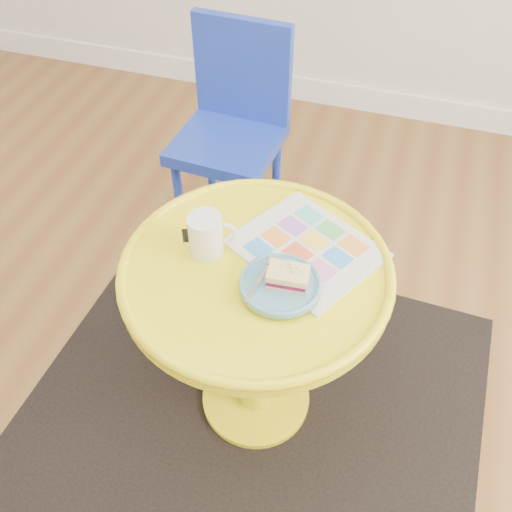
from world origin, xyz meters
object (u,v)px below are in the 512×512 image
(mug, at_px, (207,234))
(plate, at_px, (280,285))
(chair, at_px, (233,122))
(side_table, at_px, (256,313))
(newspaper, at_px, (306,248))

(mug, bearing_deg, plate, -37.86)
(chair, height_order, plate, chair)
(plate, bearing_deg, side_table, 146.05)
(side_table, xyz_separation_m, mug, (-0.12, 0.02, 0.22))
(newspaper, height_order, plate, plate)
(mug, relative_size, plate, 0.63)
(chair, xyz_separation_m, newspaper, (0.41, -0.66, 0.15))
(chair, height_order, newspaper, chair)
(mug, xyz_separation_m, plate, (0.19, -0.06, -0.04))
(side_table, distance_m, mug, 0.25)
(newspaper, relative_size, mug, 2.80)
(mug, bearing_deg, chair, 85.73)
(side_table, relative_size, mug, 5.65)
(side_table, xyz_separation_m, plate, (0.07, -0.05, 0.18))
(chair, xyz_separation_m, mug, (0.20, -0.74, 0.20))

